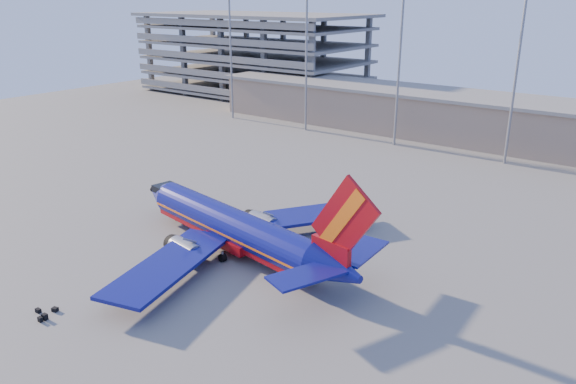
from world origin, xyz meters
name	(u,v)px	position (x,y,z in m)	size (l,w,h in m)	color
ground	(254,231)	(0.00, 0.00, 0.00)	(220.00, 220.00, 0.00)	slate
terminal_building	(500,121)	(10.00, 58.00, 4.32)	(122.00, 16.00, 8.50)	gray
parking_garage	(254,50)	(-62.00, 74.05, 11.73)	(62.00, 32.00, 21.40)	slate
light_mast_row	(456,50)	(5.00, 46.00, 17.55)	(101.60, 1.60, 28.65)	gray
aircraft_main	(238,229)	(2.36, -5.39, 2.61)	(35.84, 34.21, 12.21)	navy
luggage_pile	(45,314)	(-2.45, -25.08, 0.22)	(2.03, 2.10, 0.54)	black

